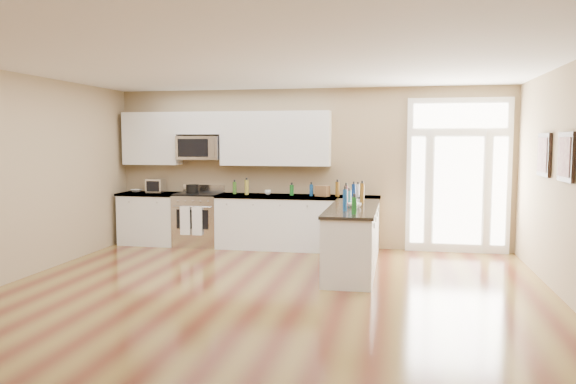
# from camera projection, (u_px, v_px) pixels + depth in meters

# --- Properties ---
(ground) EXTENTS (8.00, 8.00, 0.00)m
(ground) POSITION_uv_depth(u_px,v_px,m) (252.00, 313.00, 6.16)
(ground) COLOR #5A2919
(room_shell) EXTENTS (8.00, 8.00, 8.00)m
(room_shell) POSITION_uv_depth(u_px,v_px,m) (251.00, 158.00, 6.00)
(room_shell) COLOR tan
(room_shell) RESTS_ON ground
(back_cabinet_left) EXTENTS (1.10, 0.66, 0.94)m
(back_cabinet_left) POSITION_uv_depth(u_px,v_px,m) (151.00, 220.00, 10.27)
(back_cabinet_left) COLOR silver
(back_cabinet_left) RESTS_ON ground
(back_cabinet_right) EXTENTS (2.85, 0.66, 0.94)m
(back_cabinet_right) POSITION_uv_depth(u_px,v_px,m) (297.00, 224.00, 9.76)
(back_cabinet_right) COLOR silver
(back_cabinet_right) RESTS_ON ground
(peninsula_cabinet) EXTENTS (0.69, 2.32, 0.94)m
(peninsula_cabinet) POSITION_uv_depth(u_px,v_px,m) (353.00, 241.00, 8.13)
(peninsula_cabinet) COLOR silver
(peninsula_cabinet) RESTS_ON ground
(upper_cabinet_left) EXTENTS (1.04, 0.33, 0.95)m
(upper_cabinet_left) POSITION_uv_depth(u_px,v_px,m) (152.00, 139.00, 10.28)
(upper_cabinet_left) COLOR silver
(upper_cabinet_left) RESTS_ON room_shell
(upper_cabinet_right) EXTENTS (1.94, 0.33, 0.95)m
(upper_cabinet_right) POSITION_uv_depth(u_px,v_px,m) (275.00, 139.00, 9.84)
(upper_cabinet_right) COLOR silver
(upper_cabinet_right) RESTS_ON room_shell
(upper_cabinet_short) EXTENTS (0.82, 0.33, 0.40)m
(upper_cabinet_short) POSITION_uv_depth(u_px,v_px,m) (200.00, 123.00, 10.08)
(upper_cabinet_short) COLOR silver
(upper_cabinet_short) RESTS_ON room_shell
(microwave) EXTENTS (0.78, 0.41, 0.42)m
(microwave) POSITION_uv_depth(u_px,v_px,m) (200.00, 148.00, 10.08)
(microwave) COLOR silver
(microwave) RESTS_ON room_shell
(entry_door) EXTENTS (1.70, 0.10, 2.60)m
(entry_door) POSITION_uv_depth(u_px,v_px,m) (458.00, 176.00, 9.42)
(entry_door) COLOR white
(entry_door) RESTS_ON ground
(wall_art_near) EXTENTS (0.05, 0.58, 0.58)m
(wall_art_near) POSITION_uv_depth(u_px,v_px,m) (544.00, 155.00, 7.49)
(wall_art_near) COLOR black
(wall_art_near) RESTS_ON room_shell
(wall_art_far) EXTENTS (0.05, 0.58, 0.58)m
(wall_art_far) POSITION_uv_depth(u_px,v_px,m) (566.00, 157.00, 6.52)
(wall_art_far) COLOR black
(wall_art_far) RESTS_ON room_shell
(kitchen_range) EXTENTS (0.80, 0.70, 1.08)m
(kitchen_range) POSITION_uv_depth(u_px,v_px,m) (199.00, 219.00, 10.09)
(kitchen_range) COLOR silver
(kitchen_range) RESTS_ON ground
(stockpot) EXTENTS (0.25, 0.25, 0.17)m
(stockpot) POSITION_uv_depth(u_px,v_px,m) (192.00, 188.00, 10.03)
(stockpot) COLOR black
(stockpot) RESTS_ON kitchen_range
(toaster_oven) EXTENTS (0.30, 0.24, 0.25)m
(toaster_oven) POSITION_uv_depth(u_px,v_px,m) (156.00, 186.00, 10.23)
(toaster_oven) COLOR silver
(toaster_oven) RESTS_ON back_cabinet_left
(cardboard_box) EXTENTS (0.26, 0.22, 0.18)m
(cardboard_box) POSITION_uv_depth(u_px,v_px,m) (322.00, 191.00, 9.58)
(cardboard_box) COLOR brown
(cardboard_box) RESTS_ON back_cabinet_right
(bowl_left) EXTENTS (0.26, 0.26, 0.05)m
(bowl_left) POSITION_uv_depth(u_px,v_px,m) (136.00, 191.00, 10.37)
(bowl_left) COLOR white
(bowl_left) RESTS_ON back_cabinet_left
(bowl_peninsula) EXTENTS (0.25, 0.25, 0.06)m
(bowl_peninsula) POSITION_uv_depth(u_px,v_px,m) (354.00, 205.00, 7.99)
(bowl_peninsula) COLOR white
(bowl_peninsula) RESTS_ON peninsula_cabinet
(cup_counter) EXTENTS (0.13, 0.13, 0.09)m
(cup_counter) POSITION_uv_depth(u_px,v_px,m) (268.00, 192.00, 9.86)
(cup_counter) COLOR white
(cup_counter) RESTS_ON back_cabinet_right
(counter_bottles) EXTENTS (2.39, 2.44, 0.32)m
(counter_bottles) POSITION_uv_depth(u_px,v_px,m) (322.00, 193.00, 8.82)
(counter_bottles) COLOR #19591E
(counter_bottles) RESTS_ON back_cabinet_right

